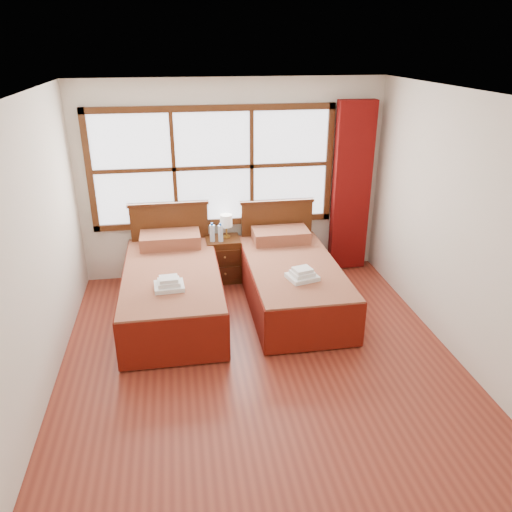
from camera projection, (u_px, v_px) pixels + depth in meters
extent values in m
plane|color=maroon|center=(261.00, 363.00, 5.06)|extent=(4.50, 4.50, 0.00)
plane|color=white|center=(262.00, 95.00, 4.02)|extent=(4.50, 4.50, 0.00)
plane|color=silver|center=(232.00, 181.00, 6.57)|extent=(4.00, 0.00, 4.00)
plane|color=silver|center=(30.00, 259.00, 4.24)|extent=(0.00, 4.50, 4.50)
plane|color=silver|center=(464.00, 232.00, 4.83)|extent=(0.00, 4.50, 4.50)
cube|color=white|center=(213.00, 167.00, 6.43)|extent=(3.00, 0.02, 1.40)
cube|color=#48250F|center=(215.00, 222.00, 6.71)|extent=(3.16, 0.06, 0.08)
cube|color=#48250F|center=(211.00, 108.00, 6.12)|extent=(3.16, 0.06, 0.08)
cube|color=#48250F|center=(89.00, 172.00, 6.19)|extent=(0.08, 0.06, 1.56)
cube|color=#48250F|center=(329.00, 163.00, 6.64)|extent=(0.08, 0.06, 1.56)
cube|color=#48250F|center=(174.00, 169.00, 6.34)|extent=(0.05, 0.05, 1.40)
cube|color=#48250F|center=(252.00, 166.00, 6.49)|extent=(0.05, 0.05, 1.40)
cube|color=#48250F|center=(213.00, 168.00, 6.41)|extent=(3.00, 0.05, 0.05)
cube|color=maroon|center=(351.00, 188.00, 6.74)|extent=(0.50, 0.16, 2.30)
cube|color=#431F0D|center=(174.00, 303.00, 5.89)|extent=(0.96, 1.93, 0.31)
cube|color=#63120E|center=(172.00, 281.00, 5.78)|extent=(1.08, 2.14, 0.26)
cube|color=maroon|center=(126.00, 296.00, 5.76)|extent=(0.03, 2.14, 0.53)
cube|color=maroon|center=(219.00, 290.00, 5.92)|extent=(0.03, 2.14, 0.53)
cube|color=maroon|center=(174.00, 343.00, 4.88)|extent=(1.08, 0.03, 0.53)
cube|color=#63120E|center=(170.00, 239.00, 6.39)|extent=(0.76, 0.44, 0.17)
cube|color=#48250F|center=(171.00, 242.00, 6.66)|extent=(1.01, 0.06, 1.05)
cube|color=#431F0D|center=(168.00, 204.00, 6.44)|extent=(1.05, 0.08, 0.04)
cube|color=#431F0D|center=(292.00, 294.00, 6.10)|extent=(0.93, 1.86, 0.30)
cube|color=#63120E|center=(293.00, 273.00, 5.99)|extent=(1.04, 2.06, 0.25)
cube|color=maroon|center=(250.00, 288.00, 5.98)|extent=(0.03, 2.06, 0.52)
cube|color=maroon|center=(334.00, 282.00, 6.13)|extent=(0.03, 2.06, 0.52)
cube|color=maroon|center=(315.00, 329.00, 5.13)|extent=(1.04, 0.03, 0.52)
cube|color=#63120E|center=(281.00, 235.00, 6.59)|extent=(0.73, 0.42, 0.16)
cube|color=#48250F|center=(276.00, 237.00, 6.88)|extent=(0.97, 0.06, 1.01)
cube|color=#431F0D|center=(277.00, 202.00, 6.67)|extent=(1.01, 0.08, 0.04)
cube|color=#48250F|center=(223.00, 259.00, 6.72)|extent=(0.45, 0.40, 0.59)
cube|color=#431F0D|center=(225.00, 273.00, 6.58)|extent=(0.39, 0.02, 0.18)
cube|color=#431F0D|center=(225.00, 257.00, 6.49)|extent=(0.39, 0.02, 0.18)
sphere|color=#AA7C39|center=(225.00, 274.00, 6.56)|extent=(0.03, 0.03, 0.03)
sphere|color=#AA7C39|center=(225.00, 257.00, 6.47)|extent=(0.03, 0.03, 0.03)
cube|color=white|center=(169.00, 286.00, 5.31)|extent=(0.33, 0.29, 0.05)
cube|color=white|center=(169.00, 282.00, 5.29)|extent=(0.25, 0.22, 0.04)
cube|color=white|center=(169.00, 279.00, 5.27)|extent=(0.20, 0.18, 0.04)
cube|color=white|center=(302.00, 277.00, 5.56)|extent=(0.37, 0.35, 0.05)
cube|color=white|center=(302.00, 273.00, 5.54)|extent=(0.28, 0.26, 0.04)
cube|color=white|center=(303.00, 270.00, 5.53)|extent=(0.23, 0.21, 0.04)
cylinder|color=gold|center=(227.00, 236.00, 6.64)|extent=(0.10, 0.10, 0.02)
cylinder|color=gold|center=(226.00, 231.00, 6.61)|extent=(0.02, 0.02, 0.13)
cylinder|color=white|center=(226.00, 221.00, 6.56)|extent=(0.16, 0.16, 0.16)
cylinder|color=#C4E1FC|center=(212.00, 233.00, 6.47)|extent=(0.07, 0.07, 0.22)
cylinder|color=blue|center=(212.00, 224.00, 6.42)|extent=(0.03, 0.03, 0.03)
cylinder|color=#C4E1FC|center=(221.00, 233.00, 6.47)|extent=(0.07, 0.07, 0.22)
cylinder|color=blue|center=(220.00, 224.00, 6.42)|extent=(0.03, 0.03, 0.03)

